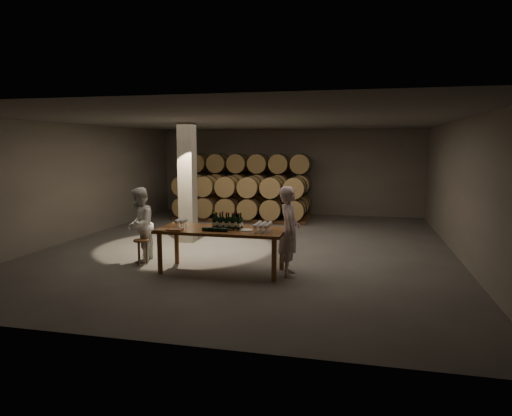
% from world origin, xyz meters
% --- Properties ---
extents(room, '(12.00, 12.00, 12.00)m').
position_xyz_m(room, '(-1.80, 0.20, 1.60)').
color(room, '#4F4D4A').
rests_on(room, ground).
extents(tasting_table, '(2.60, 1.10, 0.90)m').
position_xyz_m(tasting_table, '(0.00, -2.50, 0.80)').
color(tasting_table, brown).
rests_on(tasting_table, ground).
extents(barrel_stack_back, '(4.70, 0.95, 2.31)m').
position_xyz_m(barrel_stack_back, '(-1.35, 5.20, 1.20)').
color(barrel_stack_back, brown).
rests_on(barrel_stack_back, ground).
extents(barrel_stack_front, '(4.70, 0.95, 1.57)m').
position_xyz_m(barrel_stack_front, '(-1.35, 3.80, 0.83)').
color(barrel_stack_front, brown).
rests_on(barrel_stack_front, ground).
extents(bottle_cluster, '(0.61, 0.24, 0.35)m').
position_xyz_m(bottle_cluster, '(0.13, -2.49, 1.03)').
color(bottle_cluster, black).
rests_on(bottle_cluster, tasting_table).
extents(lying_bottles, '(0.62, 0.08, 0.08)m').
position_xyz_m(lying_bottles, '(-0.03, -2.80, 0.94)').
color(lying_bottles, black).
rests_on(lying_bottles, tasting_table).
extents(glass_cluster_left, '(0.20, 0.31, 0.19)m').
position_xyz_m(glass_cluster_left, '(-0.86, -2.55, 1.03)').
color(glass_cluster_left, silver).
rests_on(glass_cluster_left, tasting_table).
extents(glass_cluster_right, '(0.30, 0.52, 0.17)m').
position_xyz_m(glass_cluster_right, '(0.88, -2.56, 1.03)').
color(glass_cluster_right, silver).
rests_on(glass_cluster_right, tasting_table).
extents(plate, '(0.29, 0.29, 0.02)m').
position_xyz_m(plate, '(0.52, -2.55, 0.91)').
color(plate, white).
rests_on(plate, tasting_table).
extents(notebook_near, '(0.30, 0.25, 0.03)m').
position_xyz_m(notebook_near, '(-0.85, -2.88, 0.92)').
color(notebook_near, brown).
rests_on(notebook_near, tasting_table).
extents(notebook_corner, '(0.24, 0.30, 0.02)m').
position_xyz_m(notebook_corner, '(-1.14, -2.93, 0.91)').
color(notebook_corner, brown).
rests_on(notebook_corner, tasting_table).
extents(pen, '(0.14, 0.06, 0.01)m').
position_xyz_m(pen, '(-0.77, -2.92, 0.91)').
color(pen, black).
rests_on(pen, tasting_table).
extents(stool, '(0.33, 0.33, 0.55)m').
position_xyz_m(stool, '(-1.90, -2.33, 0.45)').
color(stool, brown).
rests_on(stool, ground).
extents(person_man, '(0.55, 0.73, 1.80)m').
position_xyz_m(person_man, '(1.39, -2.45, 0.90)').
color(person_man, beige).
rests_on(person_man, ground).
extents(person_woman, '(0.75, 0.90, 1.67)m').
position_xyz_m(person_woman, '(-2.04, -2.10, 0.84)').
color(person_woman, white).
rests_on(person_woman, ground).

